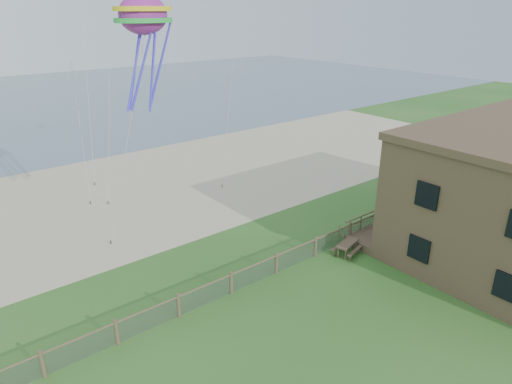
% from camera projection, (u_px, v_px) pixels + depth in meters
% --- Properties ---
extents(ground, '(160.00, 160.00, 0.00)m').
position_uv_depth(ground, '(364.00, 330.00, 20.47)').
color(ground, '#275C1F').
rests_on(ground, ground).
extents(sand_beach, '(72.00, 20.00, 0.02)m').
position_uv_depth(sand_beach, '(145.00, 189.00, 36.40)').
color(sand_beach, '#C4AF8D').
rests_on(sand_beach, ground).
extents(ocean, '(160.00, 68.00, 0.02)m').
position_uv_depth(ocean, '(13.00, 104.00, 68.26)').
color(ocean, slate).
rests_on(ocean, ground).
extents(chainlink_fence, '(36.20, 0.20, 1.25)m').
position_uv_depth(chainlink_fence, '(276.00, 265.00, 24.61)').
color(chainlink_fence, '#4B402A').
rests_on(chainlink_fence, ground).
extents(motel_deck, '(15.00, 2.00, 0.50)m').
position_uv_depth(motel_deck, '(427.00, 213.00, 31.53)').
color(motel_deck, brown).
rests_on(motel_deck, ground).
extents(picnic_table, '(1.95, 1.65, 0.71)m').
position_uv_depth(picnic_table, '(347.00, 249.00, 26.63)').
color(picnic_table, brown).
rests_on(picnic_table, ground).
extents(octopus_kite, '(3.11, 2.30, 6.10)m').
position_uv_depth(octopus_kite, '(146.00, 48.00, 22.55)').
color(octopus_kite, '#FD283A').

